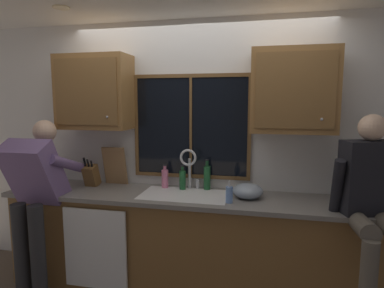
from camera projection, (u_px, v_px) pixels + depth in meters
The scene contains 24 objects.
back_wall at pixel (198, 151), 3.25m from camera, with size 5.83×0.12×2.55m, color silver.
ceiling_downlight_left at pixel (61, 8), 2.66m from camera, with size 0.14×0.14×0.01m, color #FFEAB2.
window_glass at pixel (191, 127), 3.16m from camera, with size 1.10×0.02×0.95m, color black.
window_frame_top at pixel (191, 76), 3.09m from camera, with size 1.17×0.02×0.04m, color brown.
window_frame_bottom at pixel (191, 176), 3.22m from camera, with size 1.17×0.02×0.04m, color brown.
window_frame_left at pixel (137, 126), 3.27m from camera, with size 0.04×0.02×0.95m, color brown.
window_frame_right at pixel (250, 128), 3.03m from camera, with size 0.04×0.02×0.95m, color brown.
window_mullion_center at pixel (191, 127), 3.15m from camera, with size 0.02×0.02×0.95m, color brown.
lower_cabinet_run at pixel (191, 244), 3.02m from camera, with size 3.43×0.58×0.88m, color brown.
countertop at pixel (190, 198), 2.94m from camera, with size 3.49×0.62×0.04m, color slate.
dishwasher_front at pixel (95, 249), 2.88m from camera, with size 0.60×0.02×0.74m, color white.
upper_cabinet_left at pixel (95, 92), 3.16m from camera, with size 0.71×0.36×0.72m.
upper_cabinet_right at pixel (293, 91), 2.76m from camera, with size 0.71×0.36×0.72m.
sink at pixel (184, 205), 2.97m from camera, with size 0.80×0.46×0.21m.
faucet at pixel (189, 164), 3.10m from camera, with size 0.18×0.09×0.40m.
person_standing at pixel (35, 190), 2.90m from camera, with size 0.53×0.67×1.60m.
person_sitting_on_counter at pixel (372, 193), 2.36m from camera, with size 0.54×0.64×1.26m.
knife_block at pixel (91, 176), 3.25m from camera, with size 0.12×0.18×0.32m.
cutting_board at pixel (115, 166), 3.30m from camera, with size 0.24×0.02×0.40m, color #997047.
mixing_bowl at pixel (248, 191), 2.86m from camera, with size 0.27×0.27×0.14m, color #8C99A8.
soap_dispenser at pixel (229, 194), 2.72m from camera, with size 0.06×0.07×0.19m.
bottle_green_glass at pixel (183, 180), 3.12m from camera, with size 0.06×0.06×0.24m.
bottle_tall_clear at pixel (165, 178), 3.19m from camera, with size 0.07×0.07×0.23m.
bottle_amber_small at pixel (207, 177), 3.12m from camera, with size 0.06×0.06×0.30m.
Camera 1 is at (0.63, -3.09, 1.77)m, focal length 30.10 mm.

